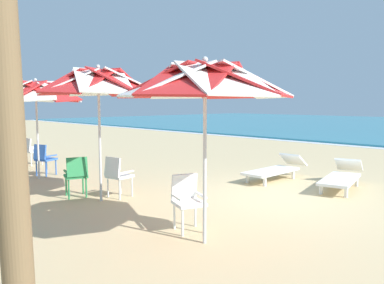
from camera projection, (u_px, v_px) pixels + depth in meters
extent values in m
plane|color=#D3B784|center=(274.00, 199.00, 7.88)|extent=(80.00, 80.00, 0.00)
cylinder|color=silver|center=(205.00, 168.00, 5.32)|extent=(0.05, 0.05, 2.14)
cube|color=red|center=(246.00, 79.00, 4.97)|extent=(1.35, 1.27, 0.48)
cube|color=white|center=(243.00, 81.00, 5.41)|extent=(1.27, 1.34, 0.48)
cube|color=red|center=(219.00, 82.00, 5.73)|extent=(1.27, 1.35, 0.48)
cube|color=white|center=(190.00, 82.00, 5.73)|extent=(1.34, 1.27, 0.48)
cube|color=red|center=(167.00, 81.00, 5.43)|extent=(1.35, 1.27, 0.48)
cube|color=white|center=(164.00, 79.00, 4.99)|extent=(1.27, 1.34, 0.48)
cube|color=red|center=(188.00, 78.00, 4.67)|extent=(1.27, 1.35, 0.48)
cube|color=white|center=(224.00, 78.00, 4.67)|extent=(1.34, 1.27, 0.48)
sphere|color=silver|center=(205.00, 59.00, 5.17)|extent=(0.08, 0.08, 0.08)
cube|color=white|center=(189.00, 203.00, 5.90)|extent=(0.57, 0.57, 0.05)
cube|color=white|center=(184.00, 186.00, 6.06)|extent=(0.24, 0.42, 0.40)
cube|color=white|center=(201.00, 195.00, 5.96)|extent=(0.38, 0.18, 0.03)
cube|color=white|center=(177.00, 197.00, 5.81)|extent=(0.38, 0.18, 0.03)
cylinder|color=white|center=(204.00, 220.00, 5.83)|extent=(0.04, 0.04, 0.41)
cylinder|color=white|center=(183.00, 223.00, 5.69)|extent=(0.04, 0.04, 0.41)
cylinder|color=white|center=(195.00, 214.00, 6.15)|extent=(0.04, 0.04, 0.41)
cylinder|color=white|center=(174.00, 216.00, 6.02)|extent=(0.04, 0.04, 0.41)
cylinder|color=silver|center=(100.00, 146.00, 7.65)|extent=(0.05, 0.05, 2.22)
cube|color=red|center=(124.00, 81.00, 7.29)|extent=(1.39, 1.29, 0.53)
cube|color=white|center=(128.00, 83.00, 7.73)|extent=(1.30, 1.36, 0.53)
cube|color=red|center=(116.00, 83.00, 8.06)|extent=(1.29, 1.39, 0.53)
cube|color=white|center=(94.00, 83.00, 8.06)|extent=(1.36, 1.30, 0.53)
cube|color=red|center=(74.00, 83.00, 7.75)|extent=(1.39, 1.29, 0.53)
cube|color=white|center=(67.00, 81.00, 7.30)|extent=(1.30, 1.36, 0.53)
cube|color=red|center=(78.00, 80.00, 6.98)|extent=(1.29, 1.39, 0.53)
cube|color=white|center=(103.00, 80.00, 6.97)|extent=(1.36, 1.30, 0.53)
sphere|color=silver|center=(98.00, 67.00, 7.49)|extent=(0.08, 0.08, 0.08)
cube|color=white|center=(120.00, 176.00, 8.06)|extent=(0.51, 0.51, 0.05)
cube|color=white|center=(112.00, 167.00, 7.88)|extent=(0.43, 0.16, 0.40)
cube|color=white|center=(113.00, 170.00, 8.17)|extent=(0.11, 0.40, 0.03)
cube|color=white|center=(126.00, 172.00, 7.93)|extent=(0.11, 0.40, 0.03)
cylinder|color=white|center=(120.00, 185.00, 8.33)|extent=(0.04, 0.04, 0.41)
cylinder|color=white|center=(132.00, 187.00, 8.12)|extent=(0.04, 0.04, 0.41)
cylinder|color=white|center=(108.00, 187.00, 8.05)|extent=(0.04, 0.04, 0.41)
cylinder|color=white|center=(120.00, 190.00, 7.84)|extent=(0.04, 0.04, 0.41)
cube|color=#2D8C4C|center=(76.00, 176.00, 8.08)|extent=(0.55, 0.55, 0.05)
cube|color=#2D8C4C|center=(77.00, 167.00, 7.87)|extent=(0.22, 0.43, 0.40)
cube|color=#2D8C4C|center=(66.00, 172.00, 7.98)|extent=(0.39, 0.16, 0.03)
cube|color=#2D8C4C|center=(85.00, 170.00, 8.15)|extent=(0.39, 0.16, 0.03)
cylinder|color=#2D8C4C|center=(66.00, 186.00, 8.18)|extent=(0.04, 0.04, 0.41)
cylinder|color=#2D8C4C|center=(83.00, 185.00, 8.33)|extent=(0.04, 0.04, 0.41)
cylinder|color=#2D8C4C|center=(69.00, 189.00, 7.86)|extent=(0.04, 0.04, 0.41)
cylinder|color=#2D8C4C|center=(86.00, 188.00, 8.02)|extent=(0.04, 0.04, 0.41)
cylinder|color=silver|center=(38.00, 139.00, 9.92)|extent=(0.05, 0.05, 2.10)
cube|color=red|center=(53.00, 91.00, 9.57)|extent=(1.30, 1.26, 0.55)
cube|color=white|center=(59.00, 92.00, 10.01)|extent=(1.24, 1.35, 0.55)
cube|color=red|center=(52.00, 92.00, 10.32)|extent=(1.26, 1.30, 0.55)
cube|color=white|center=(36.00, 92.00, 10.32)|extent=(1.35, 1.24, 0.55)
cube|color=red|center=(19.00, 92.00, 10.02)|extent=(1.30, 1.26, 0.55)
cube|color=white|center=(11.00, 91.00, 9.59)|extent=(1.24, 1.35, 0.55)
cube|color=red|center=(18.00, 91.00, 9.27)|extent=(1.26, 1.30, 0.55)
cube|color=white|center=(36.00, 91.00, 9.27)|extent=(1.35, 1.24, 0.55)
sphere|color=silver|center=(35.00, 80.00, 9.77)|extent=(0.08, 0.08, 0.08)
cube|color=blue|center=(46.00, 159.00, 10.46)|extent=(0.56, 0.56, 0.05)
cube|color=blue|center=(40.00, 152.00, 10.26)|extent=(0.43, 0.23, 0.40)
cube|color=blue|center=(40.00, 155.00, 10.54)|extent=(0.17, 0.39, 0.03)
cube|color=blue|center=(51.00, 156.00, 10.36)|extent=(0.17, 0.39, 0.03)
cylinder|color=blue|center=(47.00, 166.00, 10.72)|extent=(0.04, 0.04, 0.41)
cylinder|color=blue|center=(56.00, 167.00, 10.57)|extent=(0.04, 0.04, 0.41)
cylinder|color=blue|center=(36.00, 168.00, 10.40)|extent=(0.04, 0.04, 0.41)
cylinder|color=blue|center=(46.00, 169.00, 10.25)|extent=(0.04, 0.04, 0.41)
cube|color=red|center=(9.00, 87.00, 11.75)|extent=(1.16, 1.10, 0.56)
cube|color=white|center=(15.00, 88.00, 12.14)|extent=(1.11, 1.14, 0.56)
cube|color=red|center=(10.00, 88.00, 12.42)|extent=(1.10, 1.16, 0.56)
cube|color=white|center=(4.00, 150.00, 12.63)|extent=(0.45, 0.45, 0.05)
cube|color=white|center=(2.00, 146.00, 12.76)|extent=(0.05, 0.40, 0.03)
cube|color=white|center=(6.00, 147.00, 12.47)|extent=(0.05, 0.40, 0.03)
cylinder|color=white|center=(8.00, 156.00, 12.90)|extent=(0.04, 0.04, 0.41)
cylinder|color=white|center=(12.00, 157.00, 12.64)|extent=(0.04, 0.04, 0.41)
cylinder|color=white|center=(0.00, 158.00, 12.40)|extent=(0.04, 0.04, 0.41)
cube|color=white|center=(34.00, 151.00, 12.22)|extent=(0.46, 0.46, 0.05)
cube|color=white|center=(27.00, 145.00, 12.05)|extent=(0.42, 0.11, 0.40)
cube|color=white|center=(31.00, 147.00, 12.35)|extent=(0.06, 0.40, 0.03)
cube|color=white|center=(37.00, 148.00, 12.07)|extent=(0.06, 0.40, 0.03)
cylinder|color=white|center=(37.00, 157.00, 12.49)|extent=(0.04, 0.04, 0.41)
cylinder|color=white|center=(42.00, 158.00, 12.25)|extent=(0.04, 0.04, 0.41)
cylinder|color=white|center=(26.00, 158.00, 12.24)|extent=(0.04, 0.04, 0.41)
cylinder|color=white|center=(31.00, 160.00, 12.00)|extent=(0.04, 0.04, 0.41)
cube|color=white|center=(340.00, 179.00, 8.69)|extent=(1.03, 1.80, 0.06)
cube|color=white|center=(349.00, 165.00, 9.56)|extent=(0.70, 0.61, 0.36)
cube|color=white|center=(346.00, 192.00, 8.03)|extent=(0.06, 0.06, 0.22)
cube|color=white|center=(321.00, 189.00, 8.30)|extent=(0.06, 0.06, 0.22)
cube|color=white|center=(356.00, 182.00, 9.11)|extent=(0.06, 0.06, 0.22)
cube|color=white|center=(334.00, 179.00, 9.38)|extent=(0.06, 0.06, 0.22)
cube|color=white|center=(271.00, 171.00, 9.73)|extent=(0.65, 1.70, 0.06)
cube|color=white|center=(293.00, 160.00, 10.44)|extent=(0.61, 0.48, 0.36)
cube|color=white|center=(265.00, 182.00, 9.11)|extent=(0.06, 0.06, 0.22)
cube|color=white|center=(247.00, 179.00, 9.48)|extent=(0.06, 0.06, 0.22)
cube|color=white|center=(293.00, 175.00, 10.00)|extent=(0.06, 0.06, 0.22)
cube|color=white|center=(276.00, 172.00, 10.37)|extent=(0.06, 0.06, 0.22)
cylinder|color=brown|center=(0.00, 5.00, 3.32)|extent=(0.29, 0.39, 5.65)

